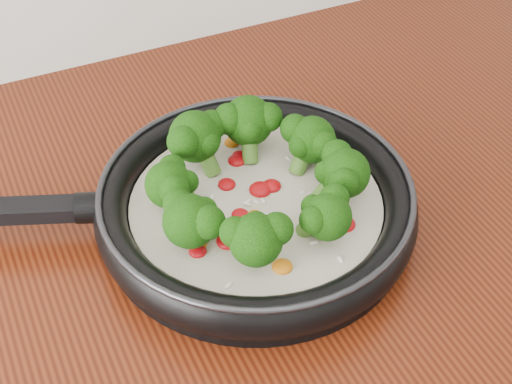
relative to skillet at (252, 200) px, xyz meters
name	(u,v)px	position (x,y,z in m)	size (l,w,h in m)	color
skillet	(252,200)	(0.00, 0.00, 0.00)	(0.57, 0.45, 0.10)	black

